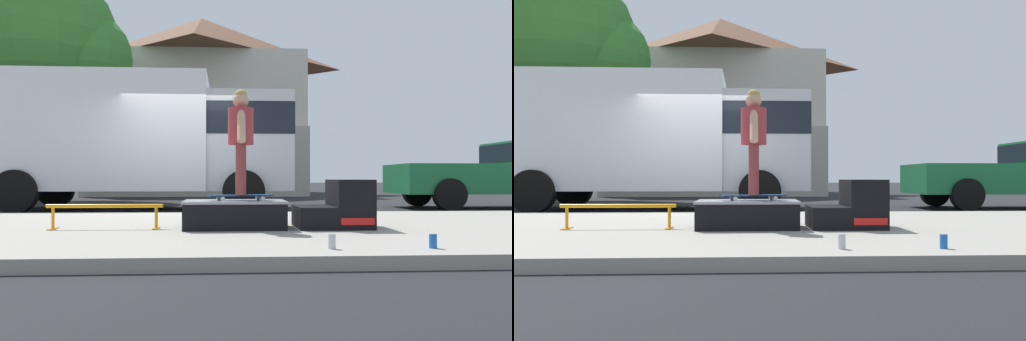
# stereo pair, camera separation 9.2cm
# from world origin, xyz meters

# --- Properties ---
(ground_plane) EXTENTS (140.00, 140.00, 0.00)m
(ground_plane) POSITION_xyz_m (0.00, 0.00, 0.00)
(ground_plane) COLOR black
(sidewalk_slab) EXTENTS (50.00, 5.00, 0.12)m
(sidewalk_slab) POSITION_xyz_m (0.00, -3.00, 0.06)
(sidewalk_slab) COLOR gray
(sidewalk_slab) RESTS_ON ground
(skate_box) EXTENTS (1.22, 0.77, 0.34)m
(skate_box) POSITION_xyz_m (1.06, -3.33, 0.30)
(skate_box) COLOR black
(skate_box) RESTS_ON sidewalk_slab
(kicker_ramp) EXTENTS (0.89, 0.78, 0.59)m
(kicker_ramp) POSITION_xyz_m (2.33, -3.33, 0.36)
(kicker_ramp) COLOR black
(kicker_ramp) RESTS_ON sidewalk_slab
(grind_rail) EXTENTS (1.37, 0.28, 0.30)m
(grind_rail) POSITION_xyz_m (-0.49, -3.34, 0.34)
(grind_rail) COLOR orange
(grind_rail) RESTS_ON sidewalk_slab
(skateboard) EXTENTS (0.81, 0.39, 0.07)m
(skateboard) POSITION_xyz_m (1.13, -3.35, 0.51)
(skateboard) COLOR navy
(skateboard) RESTS_ON skate_box
(skater_kid) EXTENTS (0.31, 0.66, 1.28)m
(skater_kid) POSITION_xyz_m (1.13, -3.35, 1.28)
(skater_kid) COLOR brown
(skater_kid) RESTS_ON skateboard
(soda_can) EXTENTS (0.07, 0.07, 0.13)m
(soda_can) POSITION_xyz_m (2.74, -5.13, 0.18)
(soda_can) COLOR #1959B2
(soda_can) RESTS_ON sidewalk_slab
(soda_can_b) EXTENTS (0.07, 0.07, 0.13)m
(soda_can_b) POSITION_xyz_m (1.86, -5.12, 0.18)
(soda_can_b) COLOR silver
(soda_can_b) RESTS_ON sidewalk_slab
(box_truck) EXTENTS (6.91, 2.63, 3.05)m
(box_truck) POSITION_xyz_m (-1.00, 2.20, 1.70)
(box_truck) COLOR white
(box_truck) RESTS_ON ground
(street_tree_main) EXTENTS (5.23, 4.75, 7.63)m
(street_tree_main) POSITION_xyz_m (-4.72, 6.89, 5.10)
(street_tree_main) COLOR brown
(street_tree_main) RESTS_ON ground
(house_behind) EXTENTS (9.54, 8.22, 8.40)m
(house_behind) POSITION_xyz_m (-0.24, 13.92, 4.24)
(house_behind) COLOR beige
(house_behind) RESTS_ON ground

